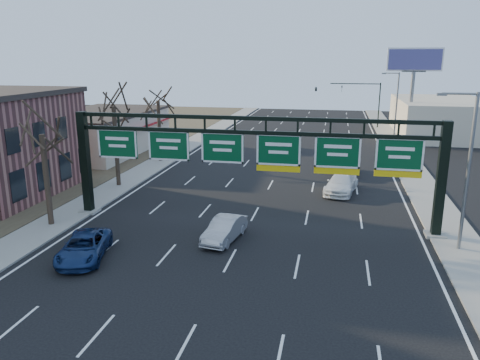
% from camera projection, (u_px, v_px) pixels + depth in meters
% --- Properties ---
extents(ground, '(160.00, 160.00, 0.00)m').
position_uv_depth(ground, '(221.00, 277.00, 23.71)').
color(ground, black).
rests_on(ground, ground).
extents(sidewalk_left, '(3.00, 120.00, 0.12)m').
position_uv_depth(sidewalk_left, '(142.00, 172.00, 45.13)').
color(sidewalk_left, gray).
rests_on(sidewalk_left, ground).
extents(sidewalk_right, '(3.00, 120.00, 0.12)m').
position_uv_depth(sidewalk_right, '(421.00, 186.00, 40.17)').
color(sidewalk_right, gray).
rests_on(sidewalk_right, ground).
extents(dirt_strip_left, '(21.00, 120.00, 0.06)m').
position_uv_depth(dirt_strip_left, '(29.00, 166.00, 47.50)').
color(dirt_strip_left, '#473D2B').
rests_on(dirt_strip_left, ground).
extents(lane_markings, '(21.60, 120.00, 0.01)m').
position_uv_depth(lane_markings, '(273.00, 179.00, 42.66)').
color(lane_markings, white).
rests_on(lane_markings, ground).
extents(sign_gantry, '(24.60, 1.20, 7.20)m').
position_uv_depth(sign_gantry, '(253.00, 156.00, 30.09)').
color(sign_gantry, black).
rests_on(sign_gantry, ground).
extents(cream_strip, '(10.90, 18.40, 4.70)m').
position_uv_depth(cream_strip, '(102.00, 131.00, 54.76)').
color(cream_strip, beige).
rests_on(cream_strip, ground).
extents(building_right_distant, '(12.00, 20.00, 5.00)m').
position_uv_depth(building_right_distant, '(441.00, 117.00, 66.57)').
color(building_right_distant, beige).
rests_on(building_right_distant, ground).
extents(tree_gantry, '(3.60, 3.60, 8.48)m').
position_uv_depth(tree_gantry, '(40.00, 118.00, 29.12)').
color(tree_gantry, '#30251B').
rests_on(tree_gantry, sidewalk_left).
extents(tree_mid, '(3.60, 3.60, 9.24)m').
position_uv_depth(tree_mid, '(113.00, 94.00, 38.41)').
color(tree_mid, '#30251B').
rests_on(tree_mid, sidewalk_left).
extents(tree_far, '(3.60, 3.60, 8.86)m').
position_uv_depth(tree_far, '(158.00, 90.00, 47.98)').
color(tree_far, '#30251B').
rests_on(tree_far, sidewalk_left).
extents(streetlight_near, '(2.15, 0.22, 9.00)m').
position_uv_depth(streetlight_near, '(467.00, 164.00, 25.69)').
color(streetlight_near, slate).
rests_on(streetlight_near, sidewalk_right).
extents(streetlight_far, '(2.15, 0.22, 9.00)m').
position_uv_depth(streetlight_far, '(395.00, 105.00, 57.90)').
color(streetlight_far, slate).
rests_on(streetlight_far, sidewalk_right).
extents(billboard_right, '(7.00, 0.50, 12.00)m').
position_uv_depth(billboard_right, '(414.00, 71.00, 61.12)').
color(billboard_right, slate).
rests_on(billboard_right, ground).
extents(traffic_signal_mast, '(10.16, 0.54, 7.00)m').
position_uv_depth(traffic_signal_mast, '(340.00, 92.00, 73.33)').
color(traffic_signal_mast, black).
rests_on(traffic_signal_mast, ground).
extents(car_blue_suv, '(3.37, 5.26, 1.35)m').
position_uv_depth(car_blue_suv, '(84.00, 247.00, 25.70)').
color(car_blue_suv, navy).
rests_on(car_blue_suv, ground).
extents(car_silver_sedan, '(2.14, 4.39, 1.39)m').
position_uv_depth(car_silver_sedan, '(225.00, 229.00, 28.27)').
color(car_silver_sedan, '#A0A1A5').
rests_on(car_silver_sedan, ground).
extents(car_white_wagon, '(3.13, 5.64, 1.55)m').
position_uv_depth(car_white_wagon, '(341.00, 183.00, 38.33)').
color(car_white_wagon, white).
rests_on(car_white_wagon, ground).
extents(car_grey_far, '(2.36, 5.02, 1.66)m').
position_uv_depth(car_grey_far, '(345.00, 166.00, 44.35)').
color(car_grey_far, '#3E4143').
rests_on(car_grey_far, ground).
extents(car_silver_distant, '(2.00, 4.90, 1.58)m').
position_uv_depth(car_silver_distant, '(278.00, 144.00, 55.85)').
color(car_silver_distant, silver).
rests_on(car_silver_distant, ground).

